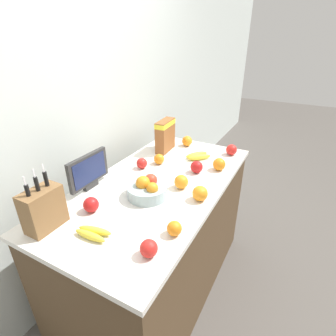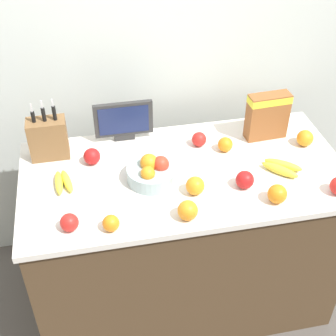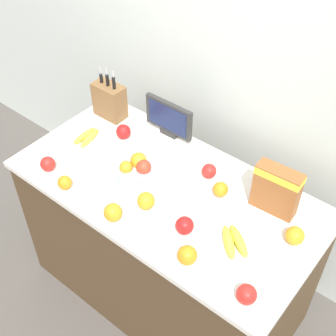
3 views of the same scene
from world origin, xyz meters
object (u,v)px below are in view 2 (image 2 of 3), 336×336
Objects in this scene: knife_block at (48,138)px; orange_near_bowl at (195,186)px; small_monitor at (123,120)px; orange_by_cereal at (225,144)px; fruit_bowl at (152,172)px; apple_leftmost at (92,156)px; apple_near_bananas at (69,222)px; orange_mid_left at (111,223)px; banana_bunch_right at (281,167)px; orange_back_center at (305,138)px; banana_bunch_left at (63,182)px; orange_front_center at (277,194)px; apple_middle at (199,139)px; cereal_box at (268,114)px; apple_by_knife_block at (245,180)px; orange_front_left at (188,210)px.

orange_near_bowl is at bearing -33.28° from knife_block.
orange_by_cereal is (0.47, -0.20, -0.08)m from small_monitor.
knife_block is 0.53m from fruit_bowl.
apple_leftmost is (0.19, -0.10, -0.06)m from knife_block.
small_monitor is 3.87× the size of apple_near_bananas.
orange_mid_left is (0.04, -0.46, -0.00)m from apple_leftmost.
fruit_bowl is at bearing 52.20° from orange_mid_left.
banana_bunch_right is 2.31× the size of orange_back_center.
orange_back_center reaches higher than orange_mid_left.
banana_bunch_left is at bearing -172.16° from orange_by_cereal.
orange_front_center is (0.95, -0.53, -0.06)m from knife_block.
fruit_bowl reaches higher than orange_front_center.
knife_block is 4.22× the size of apple_middle.
cereal_box is at bearing -2.52° from knife_block.
orange_by_cereal is at bearing -31.14° from apple_middle.
apple_near_bananas reaches higher than apple_middle.
apple_near_bananas is (-1.00, -0.47, -0.10)m from cereal_box.
apple_leftmost is at bearing -27.30° from knife_block.
fruit_bowl is 2.74× the size of orange_near_bowl.
fruit_bowl is at bearing 153.24° from orange_front_center.
apple_by_knife_block is at bearing -12.38° from banana_bunch_left.
apple_near_bananas is at bearing -162.80° from orange_back_center.
orange_mid_left is 0.41m from orange_near_bowl.
apple_middle is 0.97× the size of apple_near_bananas.
orange_front_left is (-0.07, -0.15, 0.00)m from orange_near_bowl.
orange_near_bowl is at bearing -62.25° from small_monitor.
banana_bunch_left is 2.27× the size of apple_near_bananas.
knife_block reaches higher than cereal_box.
fruit_bowl reaches higher than apple_by_knife_block.
apple_near_bananas is 0.17m from orange_mid_left.
banana_bunch_left is (0.05, -0.24, -0.09)m from knife_block.
fruit_bowl reaches higher than orange_back_center.
orange_back_center is at bearing 32.11° from apple_by_knife_block.
apple_middle is at bearing 70.48° from orange_front_left.
orange_near_bowl and orange_back_center have the same top height.
knife_block reaches higher than apple_by_knife_block.
orange_front_center is 0.47m from orange_back_center.
small_monitor reaches higher than orange_back_center.
small_monitor reaches higher than fruit_bowl.
apple_by_knife_block is 0.78m from apple_near_bananas.
apple_by_knife_block is (-0.21, -0.08, 0.02)m from banana_bunch_right.
fruit_bowl is 0.42m from orange_by_cereal.
orange_front_left is at bearing -176.60° from orange_front_center.
apple_by_knife_block is (0.84, -0.41, -0.06)m from knife_block.
apple_middle is 0.86× the size of orange_front_left.
banana_bunch_right is 2.40× the size of apple_leftmost.
orange_back_center is at bearing 29.58° from orange_front_left.
knife_block is at bearing 171.41° from orange_by_cereal.
cereal_box is 3.30× the size of apple_middle.
orange_front_left reaches higher than apple_near_bananas.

